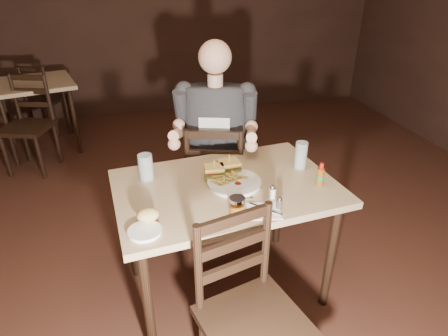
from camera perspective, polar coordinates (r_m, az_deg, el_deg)
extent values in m
plane|color=black|center=(2.58, -1.74, -16.81)|extent=(7.00, 7.00, 0.00)
plane|color=#352018|center=(5.33, -10.26, 23.00)|extent=(6.00, 0.00, 6.00)
cube|color=tan|center=(2.07, 0.32, -3.08)|extent=(1.28, 0.93, 0.04)
cylinder|color=black|center=(1.98, -11.46, -19.90)|extent=(0.05, 0.05, 0.73)
cylinder|color=black|center=(2.46, -13.95, -9.19)|extent=(0.05, 0.05, 0.73)
cylinder|color=black|center=(2.28, 15.91, -12.95)|extent=(0.05, 0.05, 0.73)
cylinder|color=black|center=(2.71, 8.38, -4.86)|extent=(0.05, 0.05, 0.73)
cube|color=tan|center=(4.57, -27.24, 11.37)|extent=(0.99, 0.99, 0.04)
cylinder|color=black|center=(4.37, -29.94, 4.68)|extent=(0.04, 0.04, 0.73)
cylinder|color=black|center=(4.98, -30.19, 7.13)|extent=(0.04, 0.04, 0.73)
cylinder|color=black|center=(4.39, -21.74, 6.56)|extent=(0.04, 0.04, 0.73)
cylinder|color=black|center=(4.99, -22.95, 8.79)|extent=(0.04, 0.04, 0.73)
cylinder|color=white|center=(2.06, 1.57, -2.31)|extent=(0.32, 0.32, 0.02)
ellipsoid|color=maroon|center=(2.03, 2.15, -2.40)|extent=(0.04, 0.04, 0.01)
cylinder|color=silver|center=(2.13, -11.83, 0.14)|extent=(0.09, 0.09, 0.15)
cylinder|color=silver|center=(2.25, 11.64, 1.92)|extent=(0.08, 0.08, 0.16)
cube|color=white|center=(1.85, 6.10, -6.51)|extent=(0.18, 0.18, 0.00)
cube|color=silver|center=(1.86, 6.31, -6.22)|extent=(0.13, 0.14, 0.00)
cube|color=silver|center=(1.82, 2.46, -6.88)|extent=(0.02, 0.15, 0.00)
cylinder|color=white|center=(1.74, -11.97, -9.52)|extent=(0.16, 0.16, 0.01)
ellipsoid|color=tan|center=(1.78, -11.53, -7.01)|extent=(0.11, 0.10, 0.06)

